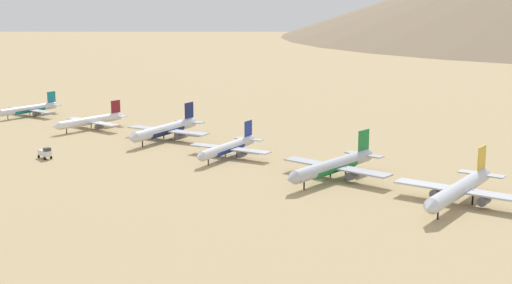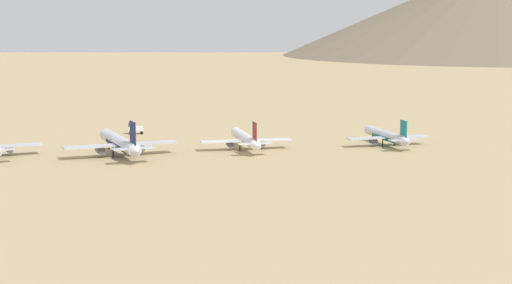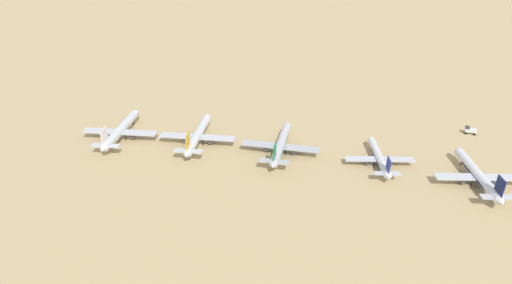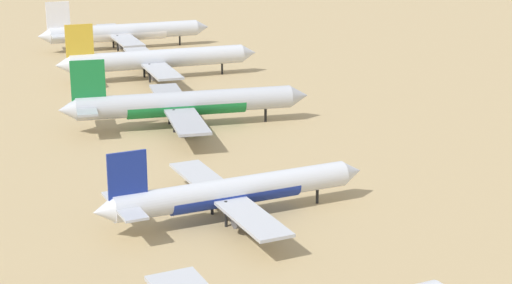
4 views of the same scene
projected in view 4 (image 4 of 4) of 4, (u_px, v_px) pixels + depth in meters
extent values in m
plane|color=tan|center=(214.00, 218.00, 105.29)|extent=(1800.00, 1800.00, 0.00)
cylinder|color=silver|center=(235.00, 190.00, 104.49)|extent=(31.30, 5.23, 3.29)
cone|color=silver|center=(351.00, 172.00, 111.38)|extent=(2.97, 3.39, 3.22)
cone|color=silver|center=(103.00, 211.00, 97.67)|extent=(2.60, 3.11, 2.96)
cube|color=navy|center=(127.00, 176.00, 97.82)|extent=(4.77, 0.60, 6.06)
cube|color=#B6BBC5|center=(124.00, 205.00, 98.63)|extent=(3.41, 10.54, 0.31)
cube|color=#B6BBC5|center=(225.00, 196.00, 104.13)|extent=(6.16, 29.64, 0.39)
cylinder|color=#4C4C54|center=(215.00, 191.00, 109.26)|extent=(3.75, 2.21, 1.99)
cylinder|color=#4C4C54|center=(248.00, 218.00, 100.25)|extent=(3.75, 2.21, 1.99)
cylinder|color=black|center=(317.00, 191.00, 109.87)|extent=(0.38, 0.38, 3.31)
cylinder|color=black|center=(212.00, 202.00, 106.13)|extent=(0.38, 0.38, 3.31)
cylinder|color=black|center=(226.00, 214.00, 102.23)|extent=(0.38, 0.38, 3.31)
cylinder|color=navy|center=(235.00, 192.00, 104.56)|extent=(17.31, 4.36, 3.29)
cylinder|color=#B2B7C1|center=(186.00, 103.00, 144.56)|extent=(37.61, 8.60, 3.95)
cone|color=#B2B7C1|center=(299.00, 96.00, 149.39)|extent=(3.78, 4.26, 3.87)
cone|color=#B2B7C1|center=(67.00, 110.00, 139.78)|extent=(3.33, 3.89, 3.55)
cube|color=#197A38|center=(88.00, 82.00, 139.33)|extent=(5.72, 1.08, 7.27)
cube|color=#A4A8B2|center=(86.00, 107.00, 140.41)|extent=(4.86, 12.79, 0.37)
cube|color=#A4A8B2|center=(177.00, 107.00, 144.39)|extent=(9.58, 35.70, 0.47)
cylinder|color=#4C4C54|center=(177.00, 106.00, 150.78)|extent=(4.63, 2.92, 2.39)
cylinder|color=#4C4C54|center=(188.00, 124.00, 139.22)|extent=(4.63, 2.92, 2.39)
cylinder|color=black|center=(266.00, 111.00, 148.61)|extent=(0.46, 0.46, 3.97)
cylinder|color=black|center=(169.00, 113.00, 147.14)|extent=(0.46, 0.46, 3.97)
cylinder|color=black|center=(174.00, 121.00, 142.12)|extent=(0.46, 0.46, 3.97)
cylinder|color=#197A38|center=(186.00, 104.00, 144.65)|extent=(20.91, 6.50, 3.96)
cylinder|color=silver|center=(158.00, 59.00, 181.65)|extent=(38.15, 5.30, 4.02)
cone|color=silver|center=(249.00, 53.00, 188.30)|extent=(3.51, 4.05, 3.93)
cone|color=silver|center=(62.00, 65.00, 175.08)|extent=(3.08, 3.71, 3.61)
cube|color=gold|center=(79.00, 42.00, 174.94)|extent=(5.82, 0.57, 7.40)
cube|color=#B6BBC5|center=(78.00, 62.00, 175.98)|extent=(3.81, 12.79, 0.38)
cube|color=#B6BBC5|center=(151.00, 63.00, 181.35)|extent=(6.50, 36.08, 0.48)
cylinder|color=#4C4C54|center=(149.00, 63.00, 187.76)|extent=(4.52, 2.58, 2.43)
cylinder|color=#4C4C54|center=(162.00, 75.00, 176.32)|extent=(4.52, 2.58, 2.43)
cylinder|color=black|center=(222.00, 65.00, 186.99)|extent=(0.46, 0.46, 4.04)
cylinder|color=black|center=(144.00, 68.00, 183.98)|extent=(0.46, 0.46, 4.04)
cylinder|color=black|center=(150.00, 73.00, 179.03)|extent=(0.46, 0.46, 4.04)
cylinder|color=silver|center=(125.00, 32.00, 216.41)|extent=(38.34, 4.55, 4.04)
cone|color=silver|center=(202.00, 27.00, 223.48)|extent=(3.46, 4.01, 3.96)
cone|color=silver|center=(44.00, 36.00, 209.41)|extent=(3.03, 3.68, 3.64)
cube|color=white|center=(58.00, 17.00, 209.34)|extent=(5.85, 0.45, 7.45)
cube|color=#B6BBC5|center=(57.00, 34.00, 210.37)|extent=(3.57, 12.81, 0.38)
cube|color=#B6BBC5|center=(119.00, 35.00, 216.07)|extent=(5.80, 36.23, 0.48)
cylinder|color=#4C4C54|center=(118.00, 36.00, 222.50)|extent=(4.50, 2.51, 2.45)
cylinder|color=#4C4C54|center=(128.00, 44.00, 211.07)|extent=(4.50, 2.51, 2.45)
cylinder|color=black|center=(180.00, 38.00, 222.05)|extent=(0.47, 0.47, 4.06)
cylinder|color=black|center=(113.00, 40.00, 218.69)|extent=(0.47, 0.47, 4.06)
cylinder|color=black|center=(118.00, 43.00, 213.73)|extent=(0.47, 0.47, 4.06)
cylinder|color=white|center=(125.00, 33.00, 216.50)|extent=(21.11, 4.33, 4.05)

